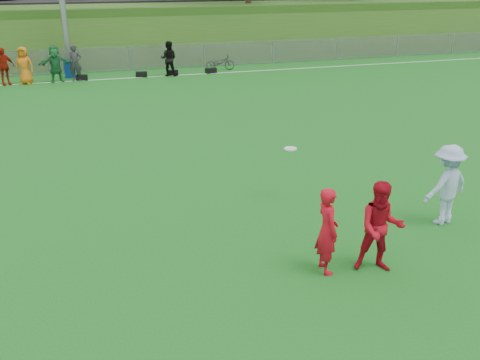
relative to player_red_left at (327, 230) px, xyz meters
name	(u,v)px	position (x,y,z in m)	size (l,w,h in m)	color
ground	(250,247)	(-1.00, 1.20, -0.79)	(120.00, 120.00, 0.00)	#156619
sideline_far	(135,78)	(-1.00, 19.20, -0.78)	(60.00, 0.10, 0.01)	white
fence	(129,58)	(-1.00, 21.20, -0.14)	(58.00, 0.06, 1.30)	gray
berm	(110,22)	(-1.00, 32.20, 0.71)	(120.00, 18.00, 3.00)	#2D5518
spectator_row	(69,63)	(-3.99, 19.20, 0.06)	(8.64, 0.90, 1.69)	#A21B0B
gear_bags	(153,74)	(-0.09, 19.30, -0.66)	(6.97, 0.38, 0.26)	black
player_red_left	(327,230)	(0.00, 0.00, 0.00)	(0.57, 0.38, 1.57)	red
player_red_center	(381,227)	(0.89, -0.26, 0.05)	(0.81, 0.63, 1.67)	#B30C1C
player_blue	(447,185)	(3.19, 1.02, 0.07)	(1.10, 0.63, 1.71)	#A7BFE7
frisbee	(290,149)	(0.62, 3.19, 0.42)	(0.29, 0.29, 0.03)	white
recycling_bin	(70,69)	(-4.00, 20.20, -0.38)	(0.54, 0.54, 0.81)	#0E369A
bicycle	(220,63)	(3.58, 19.99, -0.39)	(0.53, 1.51, 0.80)	#2C2C2F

